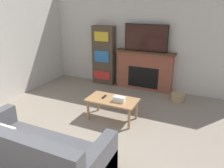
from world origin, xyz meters
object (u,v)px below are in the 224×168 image
object	(u,v)px
fireplace	(144,70)
storage_basket	(177,97)
tv	(146,38)
couch	(33,161)
bookshelf	(104,56)
coffee_table	(112,102)

from	to	relation	value
fireplace	storage_basket	distance (m)	1.14
fireplace	tv	world-z (taller)	tv
couch	bookshelf	size ratio (longest dim) A/B	1.16
couch	coffee_table	bearing A→B (deg)	83.03
tv	coffee_table	distance (m)	2.11
storage_basket	tv	bearing A→B (deg)	157.02
bookshelf	storage_basket	distance (m)	2.31
fireplace	tv	size ratio (longest dim) A/B	1.40
tv	bookshelf	size ratio (longest dim) A/B	0.69
coffee_table	couch	bearing A→B (deg)	-96.97
tv	couch	size ratio (longest dim) A/B	0.59
tv	storage_basket	bearing A→B (deg)	-22.98
coffee_table	storage_basket	size ratio (longest dim) A/B	3.03
tv	coffee_table	bearing A→B (deg)	-92.54
couch	coffee_table	size ratio (longest dim) A/B	1.92
bookshelf	storage_basket	bearing A→B (deg)	-10.70
couch	coffee_table	xyz separation A→B (m)	(0.23, 1.90, 0.07)
fireplace	coffee_table	xyz separation A→B (m)	(-0.08, -1.87, -0.15)
bookshelf	coffee_table	bearing A→B (deg)	-59.16
tv	coffee_table	world-z (taller)	tv
fireplace	coffee_table	size ratio (longest dim) A/B	1.59
couch	storage_basket	distance (m)	3.59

